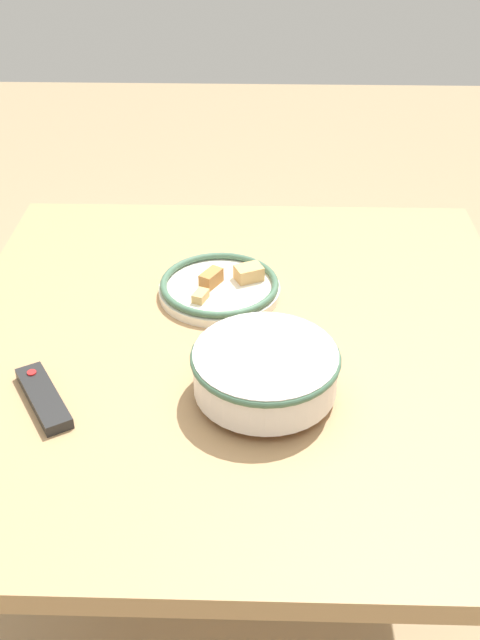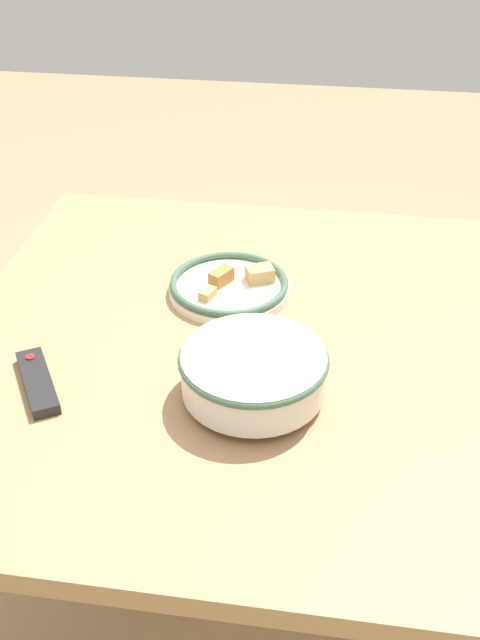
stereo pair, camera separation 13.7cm
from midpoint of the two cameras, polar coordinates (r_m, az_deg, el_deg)
ground_plane at (r=1.94m, az=2.17°, el=-19.71°), size 8.00×8.00×0.00m
dining_table at (r=1.45m, az=2.74°, el=-4.21°), size 1.12×1.09×0.75m
noodle_bowl at (r=1.24m, az=4.21°, el=-4.09°), size 0.25×0.25×0.09m
food_plate at (r=1.52m, az=1.79°, el=2.54°), size 0.25×0.25×0.05m
tv_remote at (r=1.31m, az=-12.32°, el=-4.74°), size 0.17×0.13×0.02m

